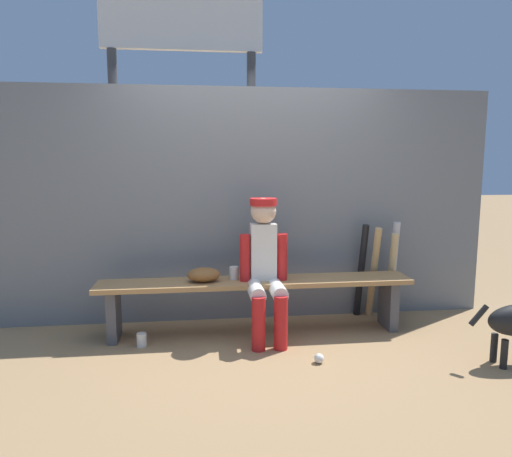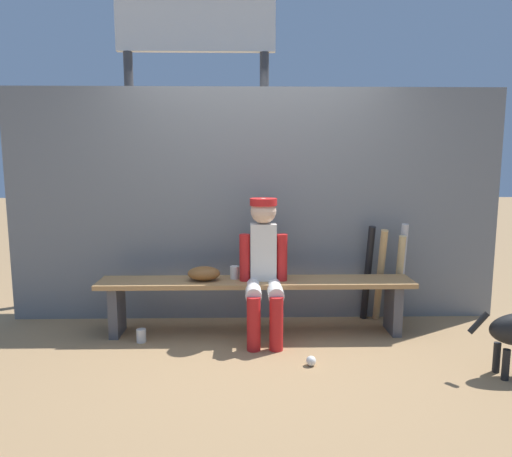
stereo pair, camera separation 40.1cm
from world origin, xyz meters
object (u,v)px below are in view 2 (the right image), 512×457
(dugout_bench, at_px, (256,291))
(cup_on_ground, at_px, (141,336))
(baseball, at_px, (311,361))
(baseball_glove, at_px, (204,273))
(cup_on_bench, at_px, (235,272))
(bat_wood_natural, at_px, (399,279))
(scoreboard, at_px, (201,48))
(bat_wood_tan, at_px, (380,276))
(player_seated, at_px, (264,263))
(bat_aluminum_black, at_px, (368,273))
(bat_aluminum_silver, at_px, (401,273))

(dugout_bench, distance_m, cup_on_ground, 1.03)
(baseball, bearing_deg, baseball_glove, 141.20)
(dugout_bench, relative_size, cup_on_bench, 24.68)
(bat_wood_natural, bearing_deg, scoreboard, 148.36)
(bat_wood_tan, height_order, scoreboard, scoreboard)
(player_seated, bearing_deg, dugout_bench, 119.00)
(player_seated, height_order, cup_on_bench, player_seated)
(baseball_glove, bearing_deg, bat_aluminum_black, 11.57)
(bat_aluminum_silver, height_order, cup_on_bench, bat_aluminum_silver)
(bat_aluminum_black, distance_m, bat_wood_tan, 0.12)
(baseball_glove, distance_m, scoreboard, 2.60)
(bat_aluminum_silver, xyz_separation_m, scoreboard, (-1.93, 1.13, 2.25))
(bat_wood_tan, bearing_deg, bat_aluminum_black, 150.54)
(bat_wood_tan, bearing_deg, cup_on_ground, -168.31)
(player_seated, distance_m, bat_aluminum_black, 1.09)
(dugout_bench, xyz_separation_m, baseball, (0.39, -0.68, -0.34))
(scoreboard, bearing_deg, cup_on_bench, -74.26)
(cup_on_bench, bearing_deg, dugout_bench, -14.97)
(baseball_glove, distance_m, bat_aluminum_silver, 1.83)
(dugout_bench, bearing_deg, player_seated, -61.00)
(dugout_bench, height_order, baseball, dugout_bench)
(player_seated, relative_size, bat_aluminum_silver, 1.28)
(dugout_bench, height_order, cup_on_ground, dugout_bench)
(bat_aluminum_silver, distance_m, cup_on_ground, 2.40)
(dugout_bench, relative_size, player_seated, 2.28)
(player_seated, height_order, bat_wood_tan, player_seated)
(bat_aluminum_silver, distance_m, scoreboard, 3.17)
(bat_wood_natural, height_order, baseball, bat_wood_natural)
(baseball_glove, height_order, bat_aluminum_silver, bat_aluminum_silver)
(bat_wood_natural, distance_m, cup_on_ground, 2.36)
(player_seated, relative_size, bat_wood_natural, 1.42)
(bat_aluminum_black, xyz_separation_m, cup_on_bench, (-1.24, -0.26, 0.08))
(bat_wood_tan, distance_m, scoreboard, 3.08)
(player_seated, height_order, bat_wood_natural, player_seated)
(bat_aluminum_black, xyz_separation_m, bat_wood_natural, (0.27, -0.06, -0.04))
(scoreboard, bearing_deg, player_seated, -67.47)
(player_seated, distance_m, bat_aluminum_silver, 1.37)
(bat_aluminum_black, distance_m, scoreboard, 3.00)
(bat_wood_natural, height_order, bat_aluminum_silver, bat_aluminum_silver)
(baseball_glove, bearing_deg, bat_aluminum_silver, 8.81)
(dugout_bench, bearing_deg, cup_on_ground, -168.97)
(bat_wood_tan, bearing_deg, baseball_glove, -171.13)
(bat_wood_natural, xyz_separation_m, bat_aluminum_silver, (0.03, 0.04, 0.05))
(bat_wood_tan, distance_m, cup_on_ground, 2.20)
(baseball_glove, height_order, cup_on_ground, baseball_glove)
(bat_wood_natural, xyz_separation_m, scoreboard, (-1.90, 1.17, 2.30))
(baseball_glove, distance_m, bat_aluminum_black, 1.54)
(baseball_glove, relative_size, bat_aluminum_black, 0.31)
(bat_aluminum_silver, bearing_deg, cup_on_ground, -168.60)
(cup_on_bench, distance_m, scoreboard, 2.60)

